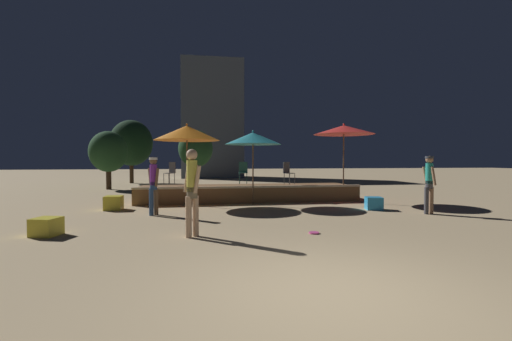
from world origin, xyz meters
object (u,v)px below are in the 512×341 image
bistro_chair_1 (288,171)px  background_tree_2 (108,152)px  background_tree_1 (131,143)px  person_1 (429,181)px  bistro_chair_2 (243,171)px  patio_umbrella_2 (253,139)px  frisbee_disc (314,233)px  person_0 (154,182)px  patio_umbrella_0 (344,130)px  background_tree_0 (196,149)px  person_2 (192,188)px  cube_seat_0 (46,227)px  bistro_chair_0 (171,171)px  cube_seat_1 (374,203)px  patio_umbrella_1 (187,133)px  cube_seat_2 (114,203)px

bistro_chair_1 → background_tree_2: (-8.57, 6.80, 0.90)m
bistro_chair_1 → background_tree_1: bearing=92.7°
person_1 → bistro_chair_2: size_ratio=1.97×
background_tree_1 → person_1: bearing=-54.0°
patio_umbrella_2 → frisbee_disc: bearing=-83.8°
frisbee_disc → person_0: bearing=140.2°
person_0 → background_tree_1: bearing=60.3°
patio_umbrella_0 → background_tree_0: 10.71m
person_0 → background_tree_1: 15.47m
person_2 → frisbee_disc: size_ratio=8.15×
patio_umbrella_2 → cube_seat_0: patio_umbrella_2 is taller
bistro_chair_0 → background_tree_2: bearing=167.2°
patio_umbrella_0 → person_2: patio_umbrella_0 is taller
background_tree_0 → background_tree_1: 5.94m
patio_umbrella_2 → cube_seat_1: size_ratio=4.43×
patio_umbrella_0 → bistro_chair_2: size_ratio=3.45×
patio_umbrella_0 → patio_umbrella_2: (-3.68, -0.27, -0.39)m
bistro_chair_0 → background_tree_0: background_tree_0 is taller
patio_umbrella_0 → patio_umbrella_1: patio_umbrella_0 is taller
patio_umbrella_1 → background_tree_2: (-4.58, 7.46, -0.53)m
background_tree_0 → person_1: bearing=-59.9°
frisbee_disc → cube_seat_0: bearing=172.7°
patio_umbrella_0 → frisbee_disc: bearing=-119.5°
patio_umbrella_2 → bistro_chair_2: bearing=95.6°
person_2 → background_tree_0: size_ratio=0.53×
cube_seat_0 → frisbee_disc: size_ratio=2.70×
patio_umbrella_0 → person_2: bearing=-137.1°
bistro_chair_2 → background_tree_0: bearing=113.3°
patio_umbrella_0 → patio_umbrella_1: 6.09m
cube_seat_1 → background_tree_1: bearing=125.1°
cube_seat_1 → cube_seat_2: size_ratio=1.15×
bistro_chair_0 → background_tree_2: 7.12m
cube_seat_1 → bistro_chair_0: (-6.88, 3.80, 1.00)m
person_0 → cube_seat_2: bearing=94.5°
cube_seat_0 → person_1: (10.21, 1.35, 0.82)m
person_1 → bistro_chair_0: 9.46m
bistro_chair_0 → background_tree_1: background_tree_1 is taller
cube_seat_0 → person_1: 10.33m
patio_umbrella_2 → bistro_chair_2: patio_umbrella_2 is taller
background_tree_0 → patio_umbrella_1: bearing=-91.4°
background_tree_1 → cube_seat_0: bearing=-85.1°
bistro_chair_1 → bistro_chair_2: same height
bistro_chair_1 → background_tree_0: bearing=82.5°
person_0 → bistro_chair_0: size_ratio=1.93×
cube_seat_0 → background_tree_1: size_ratio=0.14×
cube_seat_2 → patio_umbrella_2: bearing=7.5°
bistro_chair_1 → patio_umbrella_1: bearing=157.5°
background_tree_1 → bistro_chair_1: bearing=-55.4°
cube_seat_0 → person_0: (1.95, 2.49, 0.78)m
patio_umbrella_2 → bistro_chair_0: bearing=149.8°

